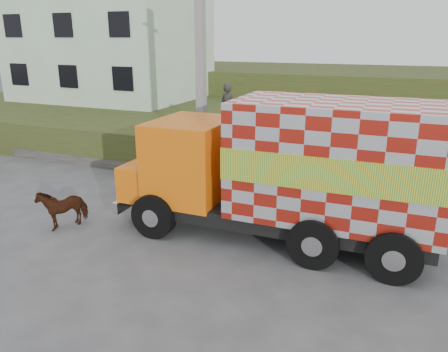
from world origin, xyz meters
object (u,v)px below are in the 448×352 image
at_px(cargo_truck, 291,170).
at_px(pedestrian, 228,109).
at_px(cow, 63,207).
at_px(utility_pole, 201,68).

xyz_separation_m(cargo_truck, pedestrian, (-3.85, 5.19, 0.58)).
distance_m(cargo_truck, cow, 6.43).
relative_size(utility_pole, pedestrian, 4.11).
height_order(utility_pole, cargo_truck, utility_pole).
distance_m(cargo_truck, pedestrian, 6.49).
bearing_deg(cargo_truck, cow, -165.40).
distance_m(utility_pole, cargo_truck, 6.35).
xyz_separation_m(utility_pole, pedestrian, (0.57, 1.19, -1.60)).
bearing_deg(utility_pole, cow, -106.33).
bearing_deg(cow, cargo_truck, 39.17).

